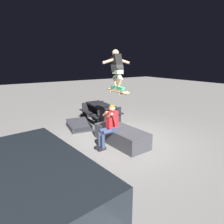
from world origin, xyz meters
name	(u,v)px	position (x,y,z in m)	size (l,w,h in m)	color
ground_plane	(122,140)	(0.00, 0.00, 0.00)	(40.00, 40.00, 0.00)	slate
ledge_box_main	(121,136)	(-0.21, 0.19, 0.25)	(1.93, 0.82, 0.50)	#38383D
person_sitting_on_ledge	(109,124)	(-0.22, 0.66, 0.75)	(0.59, 0.76, 1.34)	#2D3856
skateboard	(118,91)	(-0.30, 0.40, 1.73)	(1.03, 0.29, 0.13)	#AD8451
skater_airborne	(117,68)	(-0.24, 0.40, 2.41)	(0.63, 0.89, 1.12)	#2D9E66
kicker_ramp	(79,126)	(1.92, 0.69, 0.06)	(1.31, 1.03, 0.36)	#28282D
picnic_table_back	(101,110)	(2.30, -0.53, 0.50)	(1.76, 1.41, 0.75)	black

